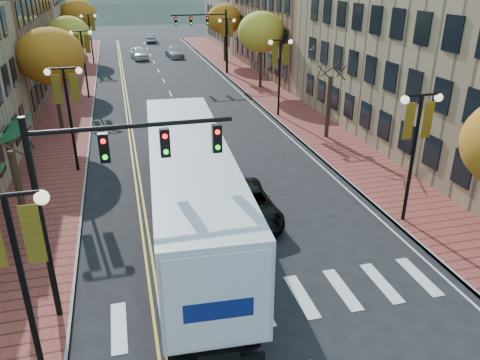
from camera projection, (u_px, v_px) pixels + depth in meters
ground at (298, 340)px, 14.83m from camera, size 200.00×200.00×0.00m
sidewalk_left at (71, 103)px, 41.49m from camera, size 4.00×85.00×0.15m
sidewalk_right at (265, 91)px, 45.61m from camera, size 4.00×85.00×0.15m
building_left_far at (18, 21)px, 62.96m from camera, size 12.00×26.00×9.50m
building_right_mid at (319, 26)px, 54.20m from camera, size 15.00×24.00×10.00m
building_right_far at (263, 8)px, 73.45m from camera, size 15.00×20.00×11.00m
tree_left_a at (21, 199)px, 18.93m from camera, size 0.28×0.28×4.20m
tree_left_b at (51, 56)px, 31.79m from camera, size 4.48×4.48×7.21m
tree_left_c at (69, 35)px, 46.10m from camera, size 4.16×4.16×6.69m
tree_left_d at (78, 14)px, 61.80m from camera, size 4.61×4.61×7.42m
tree_right_b at (328, 107)px, 31.90m from camera, size 0.28×0.28×4.20m
tree_right_c at (261, 32)px, 44.76m from camera, size 4.48×4.48×7.21m
tree_right_d at (224, 19)px, 58.98m from camera, size 4.35×4.35×7.00m
lamp_left_a at (18, 259)px, 11.37m from camera, size 1.96×0.36×6.05m
lamp_left_b at (68, 100)px, 25.52m from camera, size 1.96×0.36×6.05m
lamp_left_c at (83, 51)px, 41.44m from camera, size 1.96×0.36×6.05m
lamp_left_d at (90, 29)px, 57.37m from camera, size 1.96×0.36×6.05m
lamp_right_a at (416, 134)px, 20.12m from camera, size 1.96×0.36×6.05m
lamp_right_b at (280, 63)px, 36.04m from camera, size 1.96×0.36×6.05m
lamp_right_c at (227, 35)px, 51.96m from camera, size 1.96×0.36×6.05m
traffic_mast_near at (102, 178)px, 14.23m from camera, size 6.10×0.35×7.00m
traffic_mast_far at (209, 30)px, 51.24m from camera, size 6.10×0.34×7.00m
semi_truck at (187, 176)px, 20.06m from camera, size 4.02×18.45×4.58m
navy_sedan at (184, 255)px, 17.66m from camera, size 1.89×5.43×1.79m
black_suv at (247, 204)px, 21.90m from camera, size 2.42×5.23×1.45m
car_far_white at (139, 53)px, 62.70m from camera, size 2.47×4.85×1.58m
car_far_silver at (174, 52)px, 64.13m from camera, size 2.38×4.98×1.40m
car_far_oncoming at (151, 38)px, 78.02m from camera, size 1.89×4.38×1.40m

